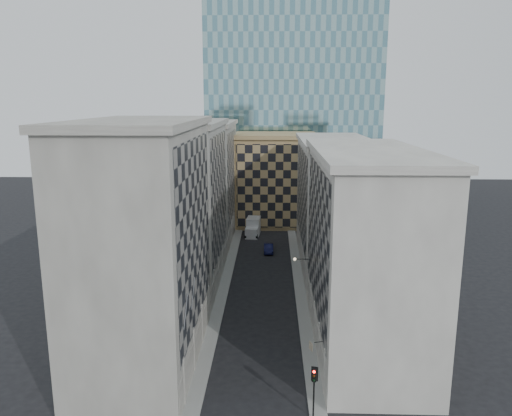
# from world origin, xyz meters

# --- Properties ---
(sidewalk_west) EXTENTS (1.50, 100.00, 0.15)m
(sidewalk_west) POSITION_xyz_m (-5.25, 30.00, 0.07)
(sidewalk_west) COLOR gray
(sidewalk_west) RESTS_ON ground
(sidewalk_east) EXTENTS (1.50, 100.00, 0.15)m
(sidewalk_east) POSITION_xyz_m (5.25, 30.00, 0.07)
(sidewalk_east) COLOR gray
(sidewalk_east) RESTS_ON ground
(bldg_left_a) EXTENTS (10.80, 22.80, 23.70)m
(bldg_left_a) POSITION_xyz_m (-10.88, 11.00, 11.82)
(bldg_left_a) COLOR gray
(bldg_left_a) RESTS_ON ground
(bldg_left_b) EXTENTS (10.80, 22.80, 22.70)m
(bldg_left_b) POSITION_xyz_m (-10.88, 33.00, 11.32)
(bldg_left_b) COLOR gray
(bldg_left_b) RESTS_ON ground
(bldg_left_c) EXTENTS (10.80, 22.80, 21.70)m
(bldg_left_c) POSITION_xyz_m (-10.88, 55.00, 10.83)
(bldg_left_c) COLOR gray
(bldg_left_c) RESTS_ON ground
(bldg_right_a) EXTENTS (10.80, 26.80, 20.70)m
(bldg_right_a) POSITION_xyz_m (10.88, 15.00, 10.32)
(bldg_right_a) COLOR #A9A39B
(bldg_right_a) RESTS_ON ground
(bldg_right_b) EXTENTS (10.80, 28.80, 19.70)m
(bldg_right_b) POSITION_xyz_m (10.89, 42.00, 9.85)
(bldg_right_b) COLOR #A9A39B
(bldg_right_b) RESTS_ON ground
(tan_block) EXTENTS (16.80, 14.80, 18.80)m
(tan_block) POSITION_xyz_m (2.00, 67.90, 9.44)
(tan_block) COLOR tan
(tan_block) RESTS_ON ground
(church_tower) EXTENTS (7.20, 7.20, 51.50)m
(church_tower) POSITION_xyz_m (0.00, 82.00, 26.95)
(church_tower) COLOR #322D27
(church_tower) RESTS_ON ground
(flagpoles_left) EXTENTS (0.10, 6.33, 2.33)m
(flagpoles_left) POSITION_xyz_m (-5.90, 6.00, 8.00)
(flagpoles_left) COLOR gray
(flagpoles_left) RESTS_ON ground
(bracket_lamp) EXTENTS (1.98, 0.36, 0.36)m
(bracket_lamp) POSITION_xyz_m (4.38, 24.00, 6.20)
(bracket_lamp) COLOR black
(bracket_lamp) RESTS_ON ground
(traffic_light) EXTENTS (0.55, 0.52, 4.41)m
(traffic_light) POSITION_xyz_m (4.79, 1.20, 3.31)
(traffic_light) COLOR black
(traffic_light) RESTS_ON sidewalk_east
(box_truck) EXTENTS (2.90, 6.17, 3.29)m
(box_truck) POSITION_xyz_m (-2.27, 57.80, 1.43)
(box_truck) COLOR silver
(box_truck) RESTS_ON ground
(dark_car) EXTENTS (1.61, 4.49, 1.47)m
(dark_car) POSITION_xyz_m (0.82, 46.61, 0.74)
(dark_car) COLOR #0E1033
(dark_car) RESTS_ON ground
(shop_sign) EXTENTS (1.25, 0.73, 0.82)m
(shop_sign) POSITION_xyz_m (4.96, 6.23, 3.83)
(shop_sign) COLOR black
(shop_sign) RESTS_ON ground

